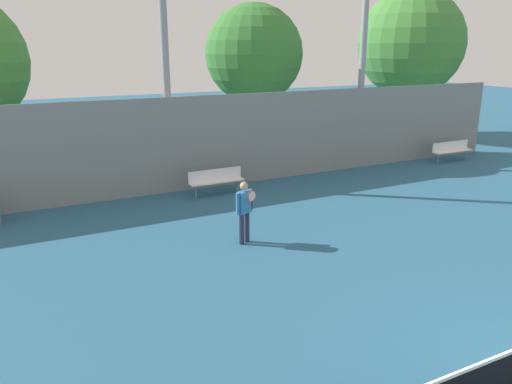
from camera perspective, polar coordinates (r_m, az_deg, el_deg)
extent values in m
cylinder|color=#282D47|center=(13.33, -1.66, -4.23)|extent=(0.14, 0.14, 0.86)
cylinder|color=#282D47|center=(13.48, -1.04, -3.99)|extent=(0.14, 0.14, 0.86)
cube|color=teal|center=(13.17, -1.37, -1.15)|extent=(0.43, 0.33, 0.59)
cylinder|color=teal|center=(12.99, -2.10, -1.36)|extent=(0.10, 0.10, 0.57)
cylinder|color=teal|center=(13.34, -0.66, -0.87)|extent=(0.10, 0.10, 0.57)
sphere|color=tan|center=(13.04, -1.39, 0.68)|extent=(0.22, 0.22, 0.22)
cylinder|color=black|center=(13.00, -0.46, -1.56)|extent=(0.03, 0.03, 0.22)
torus|color=red|center=(12.92, -0.47, -0.48)|extent=(0.30, 0.14, 0.31)
cylinder|color=silver|center=(12.92, -0.47, -0.48)|extent=(0.25, 0.10, 0.27)
cube|color=white|center=(24.56, 21.57, 4.36)|extent=(2.20, 0.40, 0.04)
cylinder|color=gray|center=(23.96, 20.10, 3.63)|extent=(0.06, 0.06, 0.45)
cylinder|color=gray|center=(25.26, 22.85, 3.96)|extent=(0.06, 0.06, 0.45)
cube|color=white|center=(24.63, 21.31, 4.94)|extent=(2.20, 0.04, 0.40)
cube|color=white|center=(17.76, -4.48, 1.18)|extent=(2.02, 0.40, 0.04)
cylinder|color=gray|center=(17.54, -6.89, 0.08)|extent=(0.06, 0.06, 0.45)
cylinder|color=gray|center=(18.13, -2.11, 0.73)|extent=(0.06, 0.06, 0.45)
cube|color=white|center=(17.86, -4.72, 1.99)|extent=(2.02, 0.04, 0.40)
cylinder|color=#939399|center=(18.55, -10.44, 16.90)|extent=(0.27, 0.27, 10.72)
cylinder|color=#939399|center=(22.18, 12.16, 15.89)|extent=(0.27, 0.27, 10.10)
cube|color=gray|center=(18.75, -3.48, 5.88)|extent=(27.19, 0.06, 3.41)
cylinder|color=brown|center=(23.12, -0.23, 7.46)|extent=(0.45, 0.45, 3.04)
sphere|color=#387A33|center=(22.84, -0.24, 15.53)|extent=(4.33, 4.33, 4.33)
cylinder|color=brown|center=(30.45, 16.67, 8.79)|extent=(0.40, 0.40, 2.86)
sphere|color=#428438|center=(30.23, 17.27, 15.92)|extent=(5.91, 5.91, 5.91)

